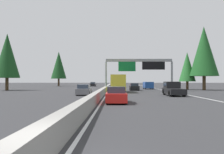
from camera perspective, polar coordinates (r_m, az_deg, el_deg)
name	(u,v)px	position (r m, az deg, el deg)	size (l,w,h in m)	color
ground_plane	(110,88)	(65.10, -0.49, -2.60)	(320.00, 320.00, 0.00)	#2D2D30
median_barrier	(110,85)	(85.08, -0.37, -1.88)	(180.00, 0.56, 0.90)	gray
shoulder_stripe_right	(148,87)	(75.73, 8.45, -2.34)	(160.00, 0.16, 0.01)	silver
shoulder_stripe_median	(112,87)	(75.08, -0.11, -2.36)	(160.00, 0.16, 0.01)	silver
sign_gantry_overhead	(140,66)	(45.83, 6.51, 2.67)	(0.50, 12.68, 6.04)	gray
sedan_far_center	(116,95)	(21.86, 1.02, -4.29)	(4.40, 1.80, 1.47)	red
pickup_near_right	(173,89)	(33.60, 14.02, -2.66)	(5.60, 2.00, 1.86)	black
sedan_distant_b	(134,87)	(50.08, 5.20, -2.34)	(4.40, 1.80, 1.47)	black
bus_distant_a	(117,81)	(124.67, 1.09, -0.97)	(11.50, 2.55, 3.10)	white
sedan_far_right	(117,84)	(107.34, 1.14, -1.54)	(4.40, 1.80, 1.47)	maroon
minivan_mid_right	(148,85)	(57.98, 8.43, -1.87)	(5.00, 1.95, 1.69)	#1E4793
box_truck_far_left	(118,83)	(41.80, 1.41, -1.37)	(8.50, 2.40, 2.95)	gold
sedan_mid_center	(117,84)	(83.07, 1.22, -1.75)	(4.40, 1.80, 1.47)	red
oncoming_near	(84,90)	(33.98, -6.53, -3.05)	(4.40, 1.80, 1.47)	slate
oncoming_far	(93,84)	(85.31, -4.45, -1.72)	(4.40, 1.80, 1.47)	black
conifer_right_near	(204,51)	(55.41, 20.68, 5.64)	(5.94, 5.94, 13.49)	#4C3823
conifer_right_mid	(187,67)	(56.55, 17.15, 2.26)	(3.64, 3.64, 8.28)	#4C3823
conifer_left_near	(7,56)	(54.57, -23.30, 4.58)	(5.13, 5.13, 11.66)	#4C3823
conifer_left_mid	(59,65)	(89.17, -12.34, 2.72)	(5.43, 5.43, 12.35)	#4C3823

